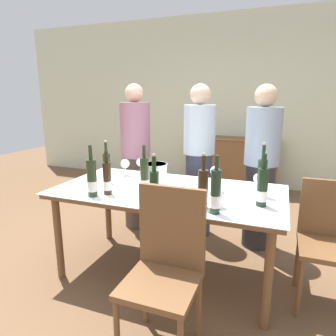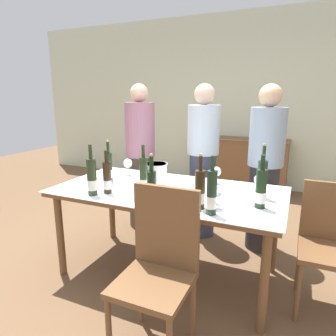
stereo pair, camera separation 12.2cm
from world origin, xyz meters
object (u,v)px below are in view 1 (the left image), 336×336
wine_glass_3 (219,194)px  chair_right_end (330,235)px  wine_glass_5 (215,171)px  chair_near_front (166,260)px  sideboard_cabinet (236,164)px  wine_bottle_0 (154,188)px  wine_bottle_2 (92,179)px  person_guest_left (199,162)px  ice_bucket (155,176)px  wine_bottle_1 (144,177)px  wine_bottle_6 (203,190)px  wine_bottle_7 (107,179)px  dining_table (168,197)px  wine_bottle_4 (262,188)px  wine_glass_0 (216,189)px  wine_bottle_5 (215,193)px  wine_glass_2 (140,163)px  person_guest_right (261,169)px  wine_glass_4 (125,164)px  wine_bottle_8 (107,168)px  person_host (136,158)px  wine_glass_1 (258,179)px

wine_glass_3 → chair_right_end: chair_right_end is taller
wine_glass_5 → chair_near_front: chair_near_front is taller
sideboard_cabinet → wine_bottle_0: size_ratio=3.68×
wine_bottle_2 → wine_bottle_0: bearing=-1.4°
wine_bottle_2 → person_guest_left: 1.31m
sideboard_cabinet → ice_bucket: bearing=-95.7°
sideboard_cabinet → wine_bottle_1: bearing=-95.8°
wine_bottle_6 → wine_bottle_7: size_ratio=1.11×
dining_table → wine_bottle_4: 0.77m
dining_table → person_guest_left: person_guest_left is taller
wine_glass_3 → dining_table: bearing=150.7°
wine_glass_0 → chair_right_end: chair_right_end is taller
wine_bottle_5 → wine_glass_2: wine_bottle_5 is taller
wine_bottle_0 → wine_glass_0: size_ratio=2.52×
wine_bottle_2 → wine_bottle_4: size_ratio=1.07×
wine_bottle_7 → chair_near_front: 0.84m
wine_bottle_5 → person_guest_right: bearing=80.0°
wine_bottle_2 → wine_bottle_4: bearing=11.0°
wine_glass_4 → wine_bottle_6: bearing=-31.9°
ice_bucket → wine_bottle_7: bearing=-140.1°
wine_bottle_0 → wine_bottle_1: wine_bottle_1 is taller
wine_bottle_0 → wine_glass_0: (0.39, 0.19, -0.02)m
wine_bottle_8 → wine_glass_0: bearing=-10.5°
dining_table → wine_glass_5: size_ratio=12.11×
wine_glass_5 → person_guest_left: 0.60m
wine_glass_5 → dining_table: bearing=-135.0°
wine_glass_3 → person_guest_right: bearing=79.0°
wine_bottle_7 → person_host: bearing=105.4°
wine_glass_4 → person_host: (-0.15, 0.53, -0.05)m
wine_bottle_2 → person_guest_right: size_ratio=0.24×
ice_bucket → wine_glass_3: (0.57, -0.23, -0.02)m
wine_bottle_5 → chair_right_end: 0.95m
dining_table → wine_bottle_2: (-0.48, -0.36, 0.20)m
wine_bottle_5 → wine_bottle_6: bearing=144.6°
wine_bottle_5 → wine_glass_4: 1.19m
wine_glass_3 → wine_glass_4: (-1.00, 0.53, 0.02)m
ice_bucket → wine_bottle_0: (0.14, -0.34, 0.01)m
person_guest_left → wine_bottle_8: bearing=-126.1°
ice_bucket → wine_glass_1: bearing=14.6°
chair_near_front → person_guest_left: (-0.22, 1.54, 0.26)m
wine_glass_1 → chair_near_front: chair_near_front is taller
wine_glass_4 → wine_bottle_4: bearing=-16.9°
wine_glass_4 → chair_right_end: size_ratio=0.18×
wine_glass_0 → wine_glass_5: (-0.11, 0.49, 0.01)m
chair_right_end → person_guest_left: person_guest_left is taller
wine_bottle_8 → wine_glass_4: 0.26m
sideboard_cabinet → wine_bottle_4: wine_bottle_4 is taller
wine_bottle_1 → wine_glass_3: size_ratio=2.78×
wine_glass_2 → person_guest_right: bearing=19.8°
wine_glass_3 → wine_bottle_6: bearing=-160.9°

